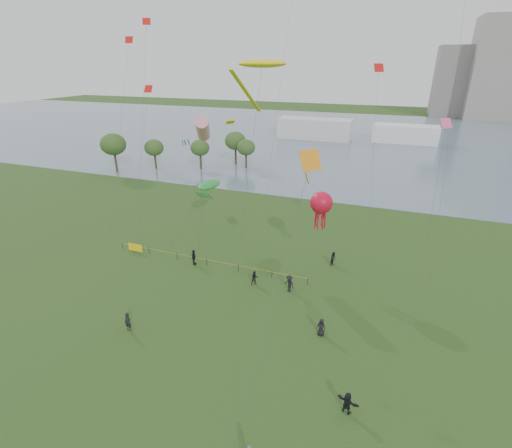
% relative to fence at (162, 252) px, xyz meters
% --- Properties ---
extents(ground_plane, '(400.00, 400.00, 0.00)m').
position_rel_fence_xyz_m(ground_plane, '(13.65, -13.79, -0.55)').
color(ground_plane, '#1D3912').
extents(lake, '(400.00, 120.00, 0.08)m').
position_rel_fence_xyz_m(lake, '(13.65, 86.21, -0.53)').
color(lake, slate).
rests_on(lake, ground_plane).
extents(building_mid, '(20.00, 20.00, 38.00)m').
position_rel_fence_xyz_m(building_mid, '(59.65, 148.21, 18.45)').
color(building_mid, gray).
rests_on(building_mid, ground_plane).
extents(building_low, '(16.00, 18.00, 28.00)m').
position_rel_fence_xyz_m(building_low, '(45.65, 154.21, 13.45)').
color(building_low, slate).
rests_on(building_low, ground_plane).
extents(pavilion_left, '(22.00, 8.00, 6.00)m').
position_rel_fence_xyz_m(pavilion_left, '(1.65, 81.21, 2.45)').
color(pavilion_left, silver).
rests_on(pavilion_left, ground_plane).
extents(pavilion_right, '(18.00, 7.00, 5.00)m').
position_rel_fence_xyz_m(pavilion_right, '(27.65, 84.21, 1.95)').
color(pavilion_right, white).
rests_on(pavilion_right, ground_plane).
extents(trees, '(29.53, 19.92, 8.23)m').
position_rel_fence_xyz_m(trees, '(-18.30, 36.46, 4.70)').
color(trees, '#372A19').
rests_on(trees, ground_plane).
extents(fence, '(24.07, 0.07, 1.05)m').
position_rel_fence_xyz_m(fence, '(0.00, 0.00, 0.00)').
color(fence, black).
rests_on(fence, ground_plane).
extents(spectator_a, '(1.01, 0.96, 1.63)m').
position_rel_fence_xyz_m(spectator_a, '(12.82, -1.93, 0.26)').
color(spectator_a, black).
rests_on(spectator_a, ground_plane).
extents(spectator_b, '(1.41, 1.22, 1.89)m').
position_rel_fence_xyz_m(spectator_b, '(16.60, -1.89, 0.39)').
color(spectator_b, black).
rests_on(spectator_b, ground_plane).
extents(spectator_c, '(0.71, 1.20, 1.91)m').
position_rel_fence_xyz_m(spectator_c, '(4.63, -0.34, 0.40)').
color(spectator_c, black).
rests_on(spectator_c, ground_plane).
extents(spectator_d, '(0.88, 0.65, 1.66)m').
position_rel_fence_xyz_m(spectator_d, '(21.01, -7.39, 0.27)').
color(spectator_d, black).
rests_on(spectator_d, ground_plane).
extents(spectator_e, '(1.63, 0.94, 1.67)m').
position_rel_fence_xyz_m(spectator_e, '(24.17, -14.53, 0.28)').
color(spectator_e, black).
rests_on(spectator_e, ground_plane).
extents(spectator_f, '(0.69, 0.48, 1.80)m').
position_rel_fence_xyz_m(spectator_f, '(4.87, -12.66, 0.34)').
color(spectator_f, black).
rests_on(spectator_f, ground_plane).
extents(spectator_g, '(0.93, 1.02, 1.70)m').
position_rel_fence_xyz_m(spectator_g, '(20.01, 5.16, 0.30)').
color(spectator_g, black).
rests_on(spectator_g, ground_plane).
extents(kite_stingray, '(5.01, 10.04, 22.14)m').
position_rel_fence_xyz_m(kite_stingray, '(11.43, 3.80, 21.11)').
color(kite_stingray, '#3F3F42').
extents(kite_windsock, '(4.17, 6.93, 16.17)m').
position_rel_fence_xyz_m(kite_windsock, '(2.29, 7.97, 13.76)').
color(kite_windsock, '#3F3F42').
extents(kite_creature, '(4.15, 9.24, 7.45)m').
position_rel_fence_xyz_m(kite_creature, '(2.62, 8.25, 6.44)').
color(kite_creature, '#3F3F42').
extents(kite_octopus, '(2.39, 6.54, 9.47)m').
position_rel_fence_xyz_m(kite_octopus, '(18.42, 3.25, 7.65)').
color(kite_octopus, '#3F3F42').
extents(kite_delta, '(2.37, 11.47, 16.36)m').
position_rel_fence_xyz_m(kite_delta, '(19.40, -9.22, 14.41)').
color(kite_delta, '#3F3F42').
extents(small_kites, '(35.48, 11.60, 12.66)m').
position_rel_fence_xyz_m(small_kites, '(11.38, 5.50, 23.18)').
color(small_kites, red).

